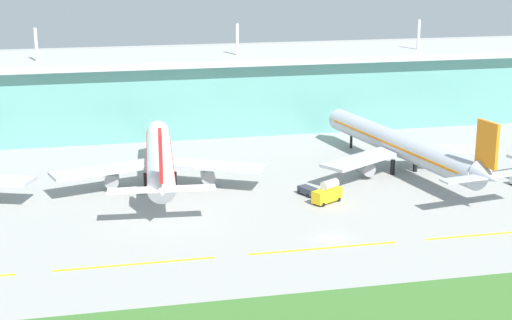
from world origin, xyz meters
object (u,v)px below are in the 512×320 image
airliner_near_middle (160,159)px  pushback_tug (308,190)px  fuel_truck (328,192)px  airliner_far_middle (402,146)px

airliner_near_middle → pushback_tug: size_ratio=12.34×
pushback_tug → airliner_near_middle: bearing=155.9°
airliner_near_middle → fuel_truck: airliner_near_middle is taller
airliner_near_middle → pushback_tug: (31.03, -13.86, -5.35)m
airliner_near_middle → pushback_tug: 34.40m
pushback_tug → fuel_truck: bearing=-65.1°
airliner_far_middle → fuel_truck: (-24.61, -19.14, -4.20)m
airliner_near_middle → fuel_truck: 39.36m
airliner_far_middle → airliner_near_middle: bearing=179.4°
airliner_far_middle → pushback_tug: bearing=-154.2°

